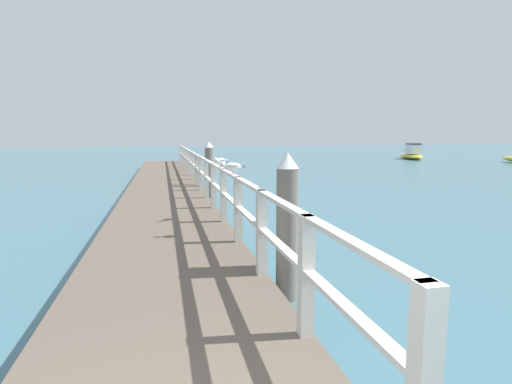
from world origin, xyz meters
The scene contains 7 objects.
pier_deck centered at (0.00, 13.55, 0.22)m, with size 2.41×27.10×0.43m, color brown.
pier_railing centered at (1.12, 13.55, 1.09)m, with size 0.12×25.62×1.07m.
dock_piling_near centered at (1.50, 4.15, 0.98)m, with size 0.29×0.29×1.95m.
dock_piling_far centered at (1.50, 12.97, 0.98)m, with size 0.29×0.29×1.95m.
seagull_foreground centered at (1.12, 6.04, 1.64)m, with size 0.48×0.19×0.21m.
seagull_background centered at (1.12, 7.48, 1.64)m, with size 0.37×0.37×0.21m.
boat_1 centered at (22.07, 31.72, 0.48)m, with size 3.10×5.30×1.44m.
Camera 1 is at (-0.05, -0.72, 2.17)m, focal length 28.19 mm.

